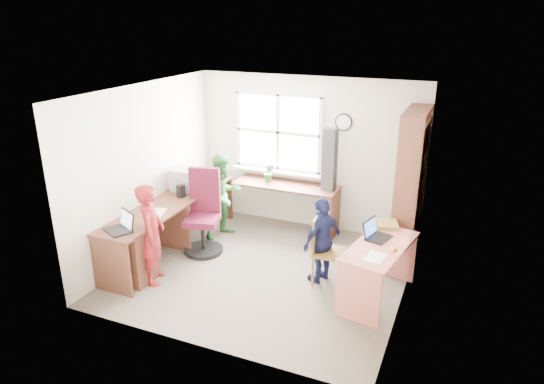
# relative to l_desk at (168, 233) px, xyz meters

# --- Properties ---
(room) EXTENTS (3.64, 3.44, 2.44)m
(room) POSITION_rel_l_desk_xyz_m (1.32, 0.38, 0.76)
(room) COLOR #4F473E
(room) RESTS_ON ground
(l_desk) EXTENTS (2.38, 2.95, 0.75)m
(l_desk) POSITION_rel_l_desk_xyz_m (0.00, 0.00, 0.00)
(l_desk) COLOR #573123
(l_desk) RESTS_ON ground
(right_desk) EXTENTS (0.78, 1.31, 0.71)m
(right_desk) POSITION_rel_l_desk_xyz_m (2.82, 0.22, 0.06)
(right_desk) COLOR #CE7267
(right_desk) RESTS_ON ground
(bookshelf) EXTENTS (0.30, 1.02, 2.10)m
(bookshelf) POSITION_rel_l_desk_xyz_m (2.96, 1.47, 0.55)
(bookshelf) COLOR #573123
(bookshelf) RESTS_ON ground
(swivel_chair) EXTENTS (0.69, 0.69, 1.21)m
(swivel_chair) POSITION_rel_l_desk_xyz_m (0.24, 0.54, 0.06)
(swivel_chair) COLOR black
(swivel_chair) RESTS_ON ground
(wooden_chair) EXTENTS (0.42, 0.42, 0.90)m
(wooden_chair) POSITION_rel_l_desk_xyz_m (2.10, 0.34, 0.03)
(wooden_chair) COLOR brown
(wooden_chair) RESTS_ON ground
(crt_monitor) EXTENTS (0.37, 0.33, 0.35)m
(crt_monitor) POSITION_rel_l_desk_xyz_m (-0.24, 0.83, 0.47)
(crt_monitor) COLOR #A3A4A8
(crt_monitor) RESTS_ON l_desk
(laptop_left) EXTENTS (0.43, 0.41, 0.24)m
(laptop_left) POSITION_rel_l_desk_xyz_m (-0.19, -0.69, 0.35)
(laptop_left) COLOR black
(laptop_left) RESTS_ON l_desk
(laptop_right) EXTENTS (0.34, 0.38, 0.22)m
(laptop_right) POSITION_rel_l_desk_xyz_m (2.72, 0.41, 0.30)
(laptop_right) COLOR black
(laptop_right) RESTS_ON right_desk
(speaker_a) EXTENTS (0.11, 0.11, 0.19)m
(speaker_a) POSITION_rel_l_desk_xyz_m (-0.14, 0.57, 0.39)
(speaker_a) COLOR black
(speaker_a) RESTS_ON l_desk
(speaker_b) EXTENTS (0.09, 0.09, 0.17)m
(speaker_b) POSITION_rel_l_desk_xyz_m (-0.14, 1.12, 0.38)
(speaker_b) COLOR black
(speaker_b) RESTS_ON l_desk
(cd_tower) EXTENTS (0.20, 0.18, 0.95)m
(cd_tower) POSITION_rel_l_desk_xyz_m (1.74, 1.72, 0.77)
(cd_tower) COLOR black
(cd_tower) RESTS_ON l_desk
(game_box) EXTENTS (0.35, 0.35, 0.06)m
(game_box) POSITION_rel_l_desk_xyz_m (2.79, 0.78, 0.28)
(game_box) COLOR red
(game_box) RESTS_ON right_desk
(paper_a) EXTENTS (0.31, 0.37, 0.00)m
(paper_a) POSITION_rel_l_desk_xyz_m (-0.14, -0.06, 0.30)
(paper_a) COLOR silver
(paper_a) RESTS_ON l_desk
(paper_b) EXTENTS (0.24, 0.31, 0.00)m
(paper_b) POSITION_rel_l_desk_xyz_m (2.82, -0.11, 0.25)
(paper_b) COLOR silver
(paper_b) RESTS_ON right_desk
(potted_plant) EXTENTS (0.19, 0.17, 0.30)m
(potted_plant) POSITION_rel_l_desk_xyz_m (0.76, 1.71, 0.44)
(potted_plant) COLOR #2C7035
(potted_plant) RESTS_ON l_desk
(person_red) EXTENTS (0.50, 0.57, 1.31)m
(person_red) POSITION_rel_l_desk_xyz_m (0.10, -0.48, 0.20)
(person_red) COLOR maroon
(person_red) RESTS_ON ground
(person_green) EXTENTS (0.70, 0.78, 1.31)m
(person_green) POSITION_rel_l_desk_xyz_m (0.28, 1.08, 0.20)
(person_green) COLOR #307937
(person_green) RESTS_ON ground
(person_navy) EXTENTS (0.51, 0.72, 1.13)m
(person_navy) POSITION_rel_l_desk_xyz_m (2.06, 0.37, 0.11)
(person_navy) COLOR #161C46
(person_navy) RESTS_ON ground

